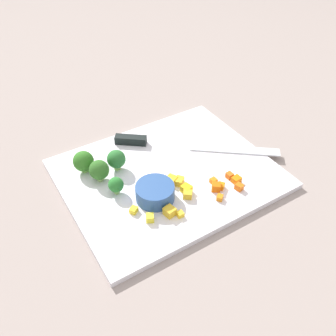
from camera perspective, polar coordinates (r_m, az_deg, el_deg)
ground_plane at (r=0.75m, az=0.00°, el=-1.26°), size 4.00×4.00×0.00m
cutting_board at (r=0.75m, az=0.00°, el=-0.92°), size 0.42×0.34×0.01m
prep_bowl at (r=0.68m, az=-2.05°, el=-3.85°), size 0.07×0.07×0.03m
chef_knife at (r=0.81m, az=0.21°, el=3.86°), size 0.30×0.24×0.02m
carrot_dice_0 at (r=0.69m, az=8.14°, el=-4.62°), size 0.02×0.02×0.01m
carrot_dice_1 at (r=0.74m, az=9.64°, el=-1.19°), size 0.01×0.01×0.01m
carrot_dice_2 at (r=0.71m, az=8.32°, el=-2.82°), size 0.02×0.02×0.01m
carrot_dice_3 at (r=0.72m, az=7.14°, el=-2.01°), size 0.01×0.01×0.01m
carrot_dice_4 at (r=0.72m, az=11.12°, el=-2.92°), size 0.02×0.02×0.01m
carrot_dice_5 at (r=0.73m, az=10.69°, el=-1.80°), size 0.02×0.02×0.01m
carrot_dice_6 at (r=0.71m, az=7.57°, el=-2.97°), size 0.02×0.02×0.02m
pepper_dice_0 at (r=0.70m, az=2.77°, el=-3.35°), size 0.02×0.02×0.01m
pepper_dice_1 at (r=0.65m, az=-2.85°, el=-7.83°), size 0.02×0.02×0.01m
pepper_dice_2 at (r=0.67m, az=-5.40°, el=-6.59°), size 0.02×0.02×0.01m
pepper_dice_3 at (r=0.69m, az=3.10°, el=-4.19°), size 0.02×0.02×0.01m
pepper_dice_4 at (r=0.66m, az=1.92°, el=-7.25°), size 0.01×0.01×0.01m
pepper_dice_5 at (r=0.66m, az=0.26°, el=-6.85°), size 0.02×0.02×0.02m
pepper_dice_6 at (r=0.72m, az=0.57°, el=-1.88°), size 0.02×0.02×0.01m
pepper_dice_7 at (r=0.71m, az=1.58°, el=-2.16°), size 0.03×0.02×0.01m
broccoli_floret_0 at (r=0.75m, az=-13.14°, el=1.01°), size 0.04×0.04×0.05m
broccoli_floret_1 at (r=0.69m, az=-8.21°, el=-2.62°), size 0.03×0.03×0.04m
broccoli_floret_2 at (r=0.74m, az=-8.12°, el=1.36°), size 0.04×0.04×0.04m
broccoli_floret_3 at (r=0.72m, az=-10.77°, el=-0.34°), size 0.04×0.04×0.05m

